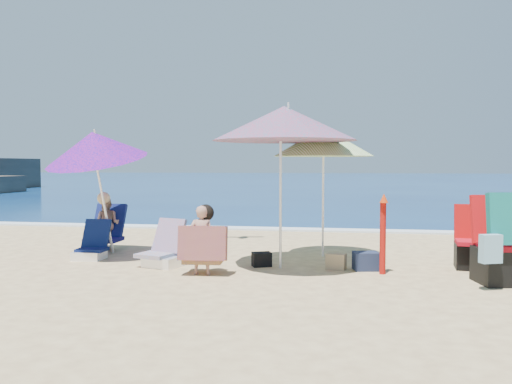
% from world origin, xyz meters
% --- Properties ---
extents(ground, '(120.00, 120.00, 0.00)m').
position_xyz_m(ground, '(0.00, 0.00, 0.00)').
color(ground, '#D8BC84').
rests_on(ground, ground).
extents(sea, '(120.00, 80.00, 0.12)m').
position_xyz_m(sea, '(0.00, 45.00, -0.05)').
color(sea, navy).
rests_on(sea, ground).
extents(foam, '(120.00, 0.50, 0.04)m').
position_xyz_m(foam, '(0.00, 5.10, 0.02)').
color(foam, white).
rests_on(foam, ground).
extents(umbrella_turquoise, '(2.57, 2.57, 2.40)m').
position_xyz_m(umbrella_turquoise, '(0.19, 0.50, 2.11)').
color(umbrella_turquoise, silver).
rests_on(umbrella_turquoise, ground).
extents(umbrella_striped, '(2.15, 2.15, 2.16)m').
position_xyz_m(umbrella_striped, '(0.71, 1.55, 1.89)').
color(umbrella_striped, white).
rests_on(umbrella_striped, ground).
extents(umbrella_blue, '(2.02, 2.06, 2.22)m').
position_xyz_m(umbrella_blue, '(-2.90, 0.87, 1.82)').
color(umbrella_blue, silver).
rests_on(umbrella_blue, ground).
extents(furled_umbrella, '(0.15, 0.17, 1.13)m').
position_xyz_m(furled_umbrella, '(1.59, 0.41, 0.62)').
color(furled_umbrella, '#A8120C').
rests_on(furled_umbrella, ground).
extents(chair_navy, '(0.49, 0.58, 0.62)m').
position_xyz_m(chair_navy, '(-2.98, 0.86, 0.17)').
color(chair_navy, '#0B1540').
rests_on(chair_navy, ground).
extents(chair_rainbow, '(0.72, 0.74, 0.69)m').
position_xyz_m(chair_rainbow, '(-1.63, 0.49, 0.18)').
color(chair_rainbow, '#D17449').
rests_on(chair_rainbow, ground).
extents(camp_chair_left, '(0.59, 0.64, 0.93)m').
position_xyz_m(camp_chair_left, '(2.93, 1.03, 0.28)').
color(camp_chair_left, '#B90D1C').
rests_on(camp_chair_left, ground).
extents(camp_chair_right, '(0.84, 0.99, 1.19)m').
position_xyz_m(camp_chair_right, '(3.06, 0.04, 0.43)').
color(camp_chair_right, '#A40B17').
rests_on(camp_chair_right, ground).
extents(person_center, '(0.68, 0.55, 0.97)m').
position_xyz_m(person_center, '(-0.88, -0.04, 0.47)').
color(person_center, tan).
rests_on(person_center, ground).
extents(person_left, '(0.58, 0.70, 1.04)m').
position_xyz_m(person_left, '(-3.12, 1.75, 0.47)').
color(person_left, tan).
rests_on(person_left, ground).
extents(bag_black_a, '(0.32, 0.26, 0.21)m').
position_xyz_m(bag_black_a, '(-1.81, 1.27, 0.11)').
color(bag_black_a, black).
rests_on(bag_black_a, ground).
extents(bag_tan, '(0.31, 0.25, 0.23)m').
position_xyz_m(bag_tan, '(0.94, 0.64, 0.12)').
color(bag_tan, tan).
rests_on(bag_tan, ground).
extents(bag_navy_b, '(0.40, 0.33, 0.26)m').
position_xyz_m(bag_navy_b, '(1.37, 0.66, 0.13)').
color(bag_navy_b, '#1B243D').
rests_on(bag_navy_b, ground).
extents(bag_black_b, '(0.33, 0.28, 0.21)m').
position_xyz_m(bag_black_b, '(-0.16, 0.69, 0.11)').
color(bag_black_b, black).
rests_on(bag_black_b, ground).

